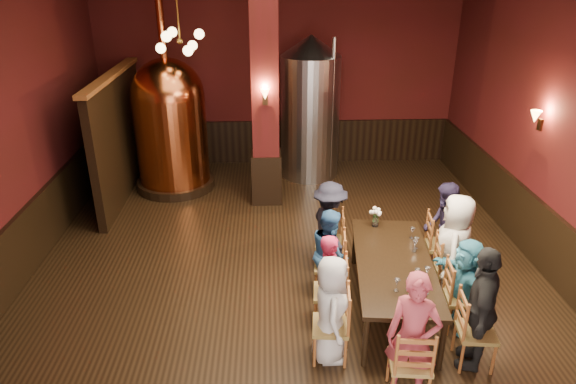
{
  "coord_description": "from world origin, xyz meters",
  "views": [
    {
      "loc": [
        -0.27,
        -6.6,
        4.4
      ],
      "look_at": [
        0.01,
        0.2,
        1.33
      ],
      "focal_mm": 32.0,
      "sensor_mm": 36.0,
      "label": 1
    }
  ],
  "objects_px": {
    "steel_vessel": "(310,108)",
    "person_0": "(331,310)",
    "dining_table": "(394,266)",
    "copper_kettle": "(171,123)",
    "rose_vase": "(376,214)",
    "person_1": "(330,280)",
    "person_2": "(330,253)"
  },
  "relations": [
    {
      "from": "person_0",
      "to": "steel_vessel",
      "type": "distance_m",
      "value": 5.94
    },
    {
      "from": "steel_vessel",
      "to": "rose_vase",
      "type": "relative_size",
      "value": 9.79
    },
    {
      "from": "copper_kettle",
      "to": "steel_vessel",
      "type": "distance_m",
      "value": 2.95
    },
    {
      "from": "rose_vase",
      "to": "steel_vessel",
      "type": "bearing_deg",
      "value": 99.66
    },
    {
      "from": "dining_table",
      "to": "copper_kettle",
      "type": "distance_m",
      "value": 5.71
    },
    {
      "from": "dining_table",
      "to": "steel_vessel",
      "type": "xyz_separation_m",
      "value": [
        -0.73,
        4.97,
        0.84
      ]
    },
    {
      "from": "person_1",
      "to": "rose_vase",
      "type": "height_order",
      "value": "person_1"
    },
    {
      "from": "dining_table",
      "to": "rose_vase",
      "type": "bearing_deg",
      "value": 99.36
    },
    {
      "from": "rose_vase",
      "to": "copper_kettle",
      "type": "bearing_deg",
      "value": 136.71
    },
    {
      "from": "person_0",
      "to": "rose_vase",
      "type": "height_order",
      "value": "person_0"
    },
    {
      "from": "person_1",
      "to": "rose_vase",
      "type": "bearing_deg",
      "value": -34.78
    },
    {
      "from": "person_0",
      "to": "person_1",
      "type": "height_order",
      "value": "person_0"
    },
    {
      "from": "person_1",
      "to": "dining_table",
      "type": "bearing_deg",
      "value": -76.31
    },
    {
      "from": "person_0",
      "to": "copper_kettle",
      "type": "relative_size",
      "value": 0.36
    },
    {
      "from": "copper_kettle",
      "to": "rose_vase",
      "type": "xyz_separation_m",
      "value": [
        3.56,
        -3.35,
        -0.44
      ]
    },
    {
      "from": "steel_vessel",
      "to": "dining_table",
      "type": "bearing_deg",
      "value": -81.63
    },
    {
      "from": "copper_kettle",
      "to": "steel_vessel",
      "type": "xyz_separation_m",
      "value": [
        2.89,
        0.6,
        0.13
      ]
    },
    {
      "from": "person_2",
      "to": "copper_kettle",
      "type": "height_order",
      "value": "copper_kettle"
    },
    {
      "from": "person_1",
      "to": "steel_vessel",
      "type": "height_order",
      "value": "steel_vessel"
    },
    {
      "from": "person_2",
      "to": "steel_vessel",
      "type": "bearing_deg",
      "value": -5.75
    },
    {
      "from": "dining_table",
      "to": "copper_kettle",
      "type": "relative_size",
      "value": 0.65
    },
    {
      "from": "steel_vessel",
      "to": "person_0",
      "type": "bearing_deg",
      "value": -92.14
    },
    {
      "from": "person_2",
      "to": "rose_vase",
      "type": "xyz_separation_m",
      "value": [
        0.75,
        0.59,
        0.29
      ]
    },
    {
      "from": "dining_table",
      "to": "person_1",
      "type": "distance_m",
      "value": 0.91
    },
    {
      "from": "person_1",
      "to": "copper_kettle",
      "type": "bearing_deg",
      "value": 29.28
    },
    {
      "from": "person_1",
      "to": "person_2",
      "type": "bearing_deg",
      "value": -7.53
    },
    {
      "from": "dining_table",
      "to": "person_2",
      "type": "distance_m",
      "value": 0.91
    },
    {
      "from": "person_2",
      "to": "person_0",
      "type": "bearing_deg",
      "value": 169.18
    },
    {
      "from": "steel_vessel",
      "to": "person_2",
      "type": "bearing_deg",
      "value": -91.0
    },
    {
      "from": "dining_table",
      "to": "rose_vase",
      "type": "xyz_separation_m",
      "value": [
        -0.06,
        1.01,
        0.27
      ]
    },
    {
      "from": "person_2",
      "to": "dining_table",
      "type": "bearing_deg",
      "value": -122.04
    },
    {
      "from": "steel_vessel",
      "to": "rose_vase",
      "type": "bearing_deg",
      "value": -80.34
    }
  ]
}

